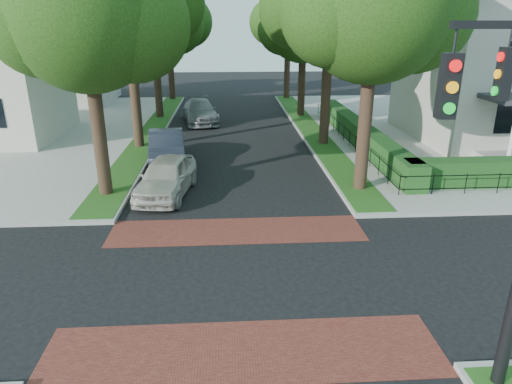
% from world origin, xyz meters
% --- Properties ---
extents(ground, '(120.00, 120.00, 0.00)m').
position_xyz_m(ground, '(0.00, 0.00, 0.00)').
color(ground, black).
rests_on(ground, ground).
extents(sidewalk_ne, '(30.00, 30.00, 0.15)m').
position_xyz_m(sidewalk_ne, '(19.50, 19.00, 0.07)').
color(sidewalk_ne, gray).
rests_on(sidewalk_ne, ground).
extents(crosswalk_far, '(9.00, 2.20, 0.01)m').
position_xyz_m(crosswalk_far, '(0.00, 3.20, 0.01)').
color(crosswalk_far, maroon).
rests_on(crosswalk_far, ground).
extents(crosswalk_near, '(9.00, 2.20, 0.01)m').
position_xyz_m(crosswalk_near, '(0.00, -3.20, 0.01)').
color(crosswalk_near, maroon).
rests_on(crosswalk_near, ground).
extents(grass_strip_ne, '(1.60, 29.80, 0.02)m').
position_xyz_m(grass_strip_ne, '(5.40, 19.10, 0.16)').
color(grass_strip_ne, '#214112').
rests_on(grass_strip_ne, sidewalk_ne).
extents(grass_strip_nw, '(1.60, 29.80, 0.02)m').
position_xyz_m(grass_strip_nw, '(-5.40, 19.10, 0.16)').
color(grass_strip_nw, '#214112').
rests_on(grass_strip_nw, sidewalk_nw).
extents(tree_right_near, '(7.75, 6.67, 10.66)m').
position_xyz_m(tree_right_near, '(5.60, 7.24, 7.63)').
color(tree_right_near, black).
rests_on(tree_right_near, sidewalk_ne).
extents(tree_right_mid, '(8.25, 7.09, 11.22)m').
position_xyz_m(tree_right_mid, '(5.61, 15.25, 7.99)').
color(tree_right_mid, black).
rests_on(tree_right_mid, sidewalk_ne).
extents(tree_right_far, '(7.25, 6.23, 9.74)m').
position_xyz_m(tree_right_far, '(5.60, 24.22, 6.91)').
color(tree_right_far, black).
rests_on(tree_right_far, sidewalk_ne).
extents(tree_right_back, '(7.50, 6.45, 10.20)m').
position_xyz_m(tree_right_back, '(5.60, 33.23, 7.27)').
color(tree_right_back, black).
rests_on(tree_right_back, sidewalk_ne).
extents(tree_left_near, '(7.50, 6.45, 10.20)m').
position_xyz_m(tree_left_near, '(-5.40, 7.23, 7.27)').
color(tree_left_near, black).
rests_on(tree_left_near, sidewalk_nw).
extents(tree_left_far, '(7.00, 6.02, 9.86)m').
position_xyz_m(tree_left_far, '(-5.40, 24.22, 7.12)').
color(tree_left_far, black).
rests_on(tree_left_far, sidewalk_nw).
extents(tree_left_back, '(7.75, 6.66, 10.44)m').
position_xyz_m(tree_left_back, '(-5.40, 33.24, 7.41)').
color(tree_left_back, black).
rests_on(tree_left_back, sidewalk_nw).
extents(hedge_main_road, '(1.00, 18.00, 1.20)m').
position_xyz_m(hedge_main_road, '(7.70, 15.00, 0.75)').
color(hedge_main_road, '#153F16').
rests_on(hedge_main_road, sidewalk_ne).
extents(fence_main_road, '(0.06, 18.00, 0.90)m').
position_xyz_m(fence_main_road, '(6.90, 15.00, 0.60)').
color(fence_main_road, black).
rests_on(fence_main_road, sidewalk_ne).
extents(house_left_far, '(10.00, 9.00, 10.14)m').
position_xyz_m(house_left_far, '(-15.49, 31.99, 5.04)').
color(house_left_far, beige).
rests_on(house_left_far, sidewalk_nw).
extents(parked_car_front, '(2.62, 5.03, 1.63)m').
position_xyz_m(parked_car_front, '(-2.92, 7.06, 0.82)').
color(parked_car_front, '#BCB6A9').
rests_on(parked_car_front, ground).
extents(parked_car_middle, '(2.40, 5.26, 1.67)m').
position_xyz_m(parked_car_middle, '(-3.50, 11.96, 0.84)').
color(parked_car_middle, '#222633').
rests_on(parked_car_middle, ground).
extents(parked_car_rear, '(3.22, 5.97, 1.64)m').
position_xyz_m(parked_car_rear, '(-2.30, 22.38, 0.82)').
color(parked_car_rear, gray).
rests_on(parked_car_rear, ground).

